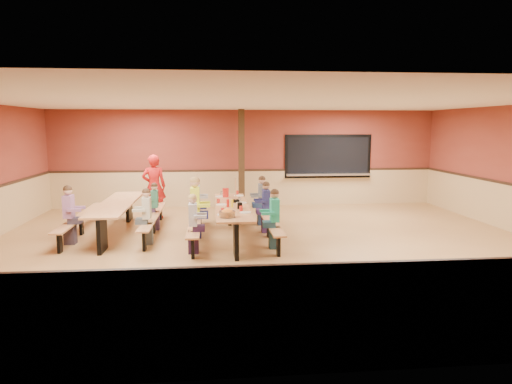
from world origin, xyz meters
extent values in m
plane|color=olive|center=(0.00, 0.00, 0.00)|extent=(12.00, 12.00, 0.00)
cube|color=maroon|center=(0.00, 5.00, 1.50)|extent=(12.00, 0.04, 3.00)
cube|color=maroon|center=(0.00, -5.00, 1.50)|extent=(12.00, 0.04, 3.00)
cube|color=white|center=(0.00, 0.00, 3.00)|extent=(12.00, 10.00, 0.04)
cube|color=black|center=(2.60, 4.97, 1.55)|extent=(2.60, 0.06, 1.20)
cube|color=silver|center=(2.60, 4.88, 0.98)|extent=(2.70, 0.28, 0.06)
cube|color=black|center=(-0.20, 4.40, 1.50)|extent=(0.18, 0.18, 3.00)
cube|color=#BD7D4B|center=(-0.66, 0.83, 0.72)|extent=(0.75, 3.60, 0.04)
cube|color=black|center=(-0.66, -0.72, 0.35)|extent=(0.08, 0.60, 0.70)
cube|color=black|center=(-0.66, 2.38, 0.35)|extent=(0.08, 0.60, 0.70)
cube|color=#BD7D4B|center=(-1.48, 0.83, 0.43)|extent=(0.26, 3.60, 0.04)
cube|color=black|center=(-1.48, 0.83, 0.21)|extent=(0.06, 0.18, 0.41)
cube|color=#BD7D4B|center=(0.17, 0.83, 0.43)|extent=(0.26, 3.60, 0.04)
cube|color=black|center=(0.17, 0.83, 0.21)|extent=(0.06, 0.18, 0.41)
cube|color=#BD7D4B|center=(-3.31, 1.47, 0.72)|extent=(0.75, 3.60, 0.04)
cube|color=black|center=(-3.31, -0.08, 0.35)|extent=(0.08, 0.60, 0.70)
cube|color=black|center=(-3.31, 3.02, 0.35)|extent=(0.08, 0.60, 0.70)
cube|color=#BD7D4B|center=(-4.13, 1.47, 0.43)|extent=(0.26, 3.60, 0.04)
cube|color=black|center=(-4.13, 1.47, 0.21)|extent=(0.06, 0.18, 0.41)
cube|color=#BD7D4B|center=(-2.48, 1.47, 0.43)|extent=(0.26, 3.60, 0.04)
cube|color=black|center=(-2.48, 1.47, 0.21)|extent=(0.06, 0.18, 0.41)
imported|color=#B21514|center=(-2.67, 3.29, 0.87)|extent=(0.67, 0.47, 1.74)
cylinder|color=red|center=(-0.76, 2.07, 0.85)|extent=(0.16, 0.16, 0.22)
cube|color=black|center=(-0.51, 0.40, 0.80)|extent=(0.10, 0.14, 0.13)
cylinder|color=yellow|center=(-0.67, 0.59, 0.82)|extent=(0.06, 0.06, 0.17)
cylinder|color=#B2140F|center=(-0.76, 0.64, 0.82)|extent=(0.06, 0.06, 0.17)
cube|color=black|center=(-0.55, 1.27, 0.77)|extent=(0.16, 0.16, 0.06)
cube|color=#BD7D4B|center=(-0.55, 1.27, 1.05)|extent=(0.02, 0.09, 0.50)
camera|label=1|loc=(-1.12, -9.24, 2.50)|focal=32.00mm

